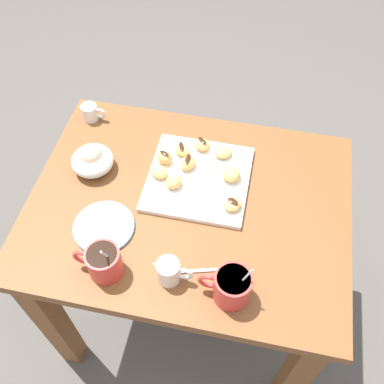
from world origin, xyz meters
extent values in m
plane|color=#514C47|center=(0.00, 0.00, 0.00)|extent=(8.00, 8.00, 0.00)
cube|color=brown|center=(0.00, 0.00, 0.74)|extent=(0.93, 0.71, 0.04)
cube|color=brown|center=(-0.40, -0.30, 0.36)|extent=(0.07, 0.07, 0.72)
cube|color=brown|center=(0.40, -0.30, 0.36)|extent=(0.07, 0.07, 0.72)
cube|color=brown|center=(-0.40, 0.30, 0.36)|extent=(0.07, 0.07, 0.72)
cube|color=brown|center=(0.40, 0.30, 0.36)|extent=(0.07, 0.07, 0.72)
cube|color=silver|center=(-0.01, -0.09, 0.76)|extent=(0.30, 0.30, 0.02)
cylinder|color=red|center=(-0.16, 0.25, 0.80)|extent=(0.09, 0.09, 0.09)
torus|color=red|center=(-0.11, 0.25, 0.81)|extent=(0.06, 0.01, 0.06)
cylinder|color=black|center=(-0.16, 0.25, 0.84)|extent=(0.08, 0.08, 0.01)
cylinder|color=silver|center=(-0.18, 0.25, 0.84)|extent=(0.04, 0.02, 0.12)
cylinder|color=red|center=(0.16, 0.25, 0.80)|extent=(0.09, 0.09, 0.09)
torus|color=red|center=(0.22, 0.25, 0.80)|extent=(0.06, 0.01, 0.06)
cylinder|color=black|center=(0.16, 0.25, 0.84)|extent=(0.08, 0.08, 0.01)
cylinder|color=silver|center=(0.15, 0.25, 0.83)|extent=(0.02, 0.04, 0.12)
cylinder|color=silver|center=(0.00, 0.24, 0.79)|extent=(0.06, 0.06, 0.07)
cone|color=silver|center=(0.03, 0.24, 0.82)|extent=(0.02, 0.02, 0.02)
torus|color=silver|center=(-0.04, 0.24, 0.80)|extent=(0.05, 0.01, 0.05)
cylinder|color=white|center=(0.00, 0.24, 0.82)|extent=(0.05, 0.05, 0.01)
ellipsoid|color=silver|center=(0.31, -0.07, 0.79)|extent=(0.13, 0.13, 0.07)
sphere|color=beige|center=(0.31, -0.07, 0.82)|extent=(0.07, 0.07, 0.07)
ellipsoid|color=green|center=(0.32, -0.07, 0.84)|extent=(0.03, 0.02, 0.01)
cylinder|color=silver|center=(0.39, -0.27, 0.78)|extent=(0.05, 0.05, 0.05)
cone|color=silver|center=(0.42, -0.27, 0.80)|extent=(0.02, 0.02, 0.02)
torus|color=silver|center=(0.36, -0.27, 0.79)|extent=(0.04, 0.01, 0.04)
cylinder|color=#381E11|center=(0.39, -0.27, 0.81)|extent=(0.04, 0.04, 0.01)
cylinder|color=#66A8DB|center=(0.21, 0.13, 0.76)|extent=(0.17, 0.17, 0.01)
cube|color=silver|center=(-0.08, 0.20, 0.76)|extent=(0.15, 0.05, 0.00)
ellipsoid|color=silver|center=(-0.01, 0.22, 0.76)|extent=(0.03, 0.02, 0.01)
ellipsoid|color=#E5B260|center=(0.06, -0.17, 0.79)|extent=(0.07, 0.07, 0.03)
ellipsoid|color=#381E11|center=(0.06, -0.17, 0.80)|extent=(0.03, 0.04, 0.00)
ellipsoid|color=#E5B260|center=(-0.07, -0.19, 0.79)|extent=(0.07, 0.07, 0.03)
ellipsoid|color=#E5B260|center=(-0.11, -0.10, 0.79)|extent=(0.06, 0.06, 0.04)
ellipsoid|color=#E5B260|center=(0.10, -0.12, 0.79)|extent=(0.05, 0.05, 0.04)
ellipsoid|color=#381E11|center=(0.10, -0.12, 0.81)|extent=(0.04, 0.03, 0.00)
ellipsoid|color=#E5B260|center=(0.05, -0.04, 0.79)|extent=(0.06, 0.07, 0.04)
ellipsoid|color=#E5B260|center=(-0.13, 0.00, 0.79)|extent=(0.07, 0.07, 0.03)
ellipsoid|color=#381E11|center=(-0.13, 0.00, 0.80)|extent=(0.04, 0.03, 0.00)
ellipsoid|color=#E5B260|center=(0.03, -0.12, 0.79)|extent=(0.06, 0.07, 0.04)
ellipsoid|color=#381E11|center=(0.03, -0.12, 0.81)|extent=(0.02, 0.04, 0.00)
ellipsoid|color=#E5B260|center=(0.00, -0.20, 0.79)|extent=(0.07, 0.07, 0.03)
ellipsoid|color=#381E11|center=(0.00, -0.20, 0.81)|extent=(0.04, 0.04, 0.00)
ellipsoid|color=#E5B260|center=(0.10, -0.07, 0.79)|extent=(0.07, 0.06, 0.03)
camera|label=1|loc=(-0.16, 0.71, 1.80)|focal=41.12mm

